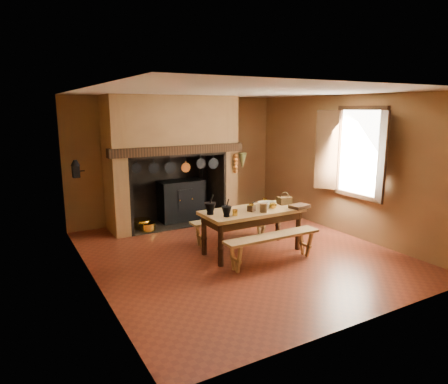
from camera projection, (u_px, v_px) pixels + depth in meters
name	position (u px, v px, depth m)	size (l,w,h in m)	color
floor	(239.00, 253.00, 7.13)	(5.50, 5.50, 0.00)	maroon
ceiling	(240.00, 92.00, 6.56)	(5.50, 5.50, 0.00)	silver
back_wall	(177.00, 158.00, 9.19)	(5.00, 0.02, 2.80)	brown
wall_left	(90.00, 190.00, 5.64)	(0.02, 5.50, 2.80)	brown
wall_right	(345.00, 166.00, 8.05)	(0.02, 5.50, 2.80)	brown
wall_front	(368.00, 210.00, 4.51)	(5.00, 0.02, 2.80)	brown
chimney_breast	(172.00, 142.00, 8.58)	(2.95, 0.96, 2.80)	brown
iron_range	(181.00, 200.00, 9.10)	(1.12, 0.55, 1.60)	black
hearth_pans	(143.00, 225.00, 8.50)	(0.51, 0.62, 0.20)	gold
hanging_pans	(180.00, 166.00, 8.23)	(1.92, 0.29, 0.27)	black
onion_string	(235.00, 163.00, 8.87)	(0.12, 0.10, 0.46)	#B05020
herb_bunch	(242.00, 161.00, 8.94)	(0.20, 0.20, 0.35)	brown
window	(356.00, 153.00, 7.58)	(0.39, 1.75, 1.76)	white
wall_coffee_mill	(76.00, 168.00, 6.97)	(0.23, 0.16, 0.31)	black
work_table	(252.00, 216.00, 7.05)	(1.81, 0.80, 0.78)	tan
bench_front	(273.00, 242.00, 6.58)	(1.75, 0.31, 0.49)	tan
bench_back	(232.00, 223.00, 7.71)	(1.68, 0.29, 0.47)	tan
mortar_large	(210.00, 208.00, 6.69)	(0.20, 0.20, 0.34)	black
mortar_small	(227.00, 211.00, 6.55)	(0.17, 0.17, 0.30)	black
coffee_grinder	(251.00, 208.00, 6.90)	(0.16, 0.14, 0.17)	#332010
brass_mug_a	(235.00, 213.00, 6.63)	(0.09, 0.09, 0.10)	gold
brass_mug_b	(265.00, 201.00, 7.51)	(0.08, 0.08, 0.10)	gold
mixing_bowl	(267.00, 204.00, 7.24)	(0.32, 0.32, 0.08)	beige
stoneware_crock	(264.00, 208.00, 6.83)	(0.13, 0.13, 0.16)	brown
glass_jar	(267.00, 205.00, 7.05)	(0.08, 0.08, 0.13)	beige
wicker_basket	(284.00, 200.00, 7.42)	(0.26, 0.20, 0.23)	#482E15
wooden_tray	(299.00, 206.00, 7.14)	(0.34, 0.24, 0.06)	#332010
brass_cup	(273.00, 206.00, 7.09)	(0.12, 0.12, 0.10)	gold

